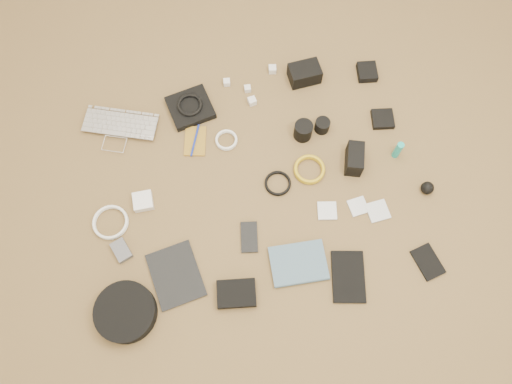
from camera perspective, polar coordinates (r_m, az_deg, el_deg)
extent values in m
cube|color=brown|center=(2.04, -0.53, 0.07)|extent=(4.00, 4.00, 0.04)
imported|color=silver|center=(2.19, -15.47, 6.50)|extent=(0.37, 0.32, 0.02)
cube|color=black|center=(2.19, -7.51, 9.54)|extent=(0.20, 0.20, 0.03)
torus|color=black|center=(2.17, -7.58, 9.84)|extent=(0.11, 0.11, 0.01)
cube|color=white|center=(2.24, -3.36, 12.40)|extent=(0.03, 0.03, 0.03)
cube|color=white|center=(2.22, -0.97, 11.72)|extent=(0.03, 0.03, 0.03)
cube|color=white|center=(2.28, 1.89, 13.84)|extent=(0.04, 0.04, 0.03)
cube|color=white|center=(2.19, -0.45, 10.34)|extent=(0.04, 0.04, 0.03)
cube|color=black|center=(2.25, 5.57, 13.33)|extent=(0.14, 0.10, 0.08)
cube|color=black|center=(2.32, 12.58, 13.25)|extent=(0.09, 0.10, 0.03)
cube|color=olive|center=(2.12, -6.96, 5.80)|extent=(0.12, 0.15, 0.01)
cylinder|color=#1327A0|center=(2.12, -6.99, 5.90)|extent=(0.06, 0.14, 0.01)
torus|color=white|center=(2.11, -3.40, 5.88)|extent=(0.12, 0.12, 0.01)
cylinder|color=black|center=(2.10, 5.41, 7.00)|extent=(0.09, 0.09, 0.08)
cylinder|color=black|center=(2.13, 7.58, 7.54)|extent=(0.08, 0.08, 0.06)
cube|color=black|center=(2.22, 14.27, 8.09)|extent=(0.10, 0.10, 0.02)
cube|color=white|center=(2.04, -12.78, -1.03)|extent=(0.08, 0.08, 0.03)
torus|color=white|center=(2.05, -16.25, -3.39)|extent=(0.17, 0.17, 0.01)
torus|color=black|center=(2.03, 2.50, 0.95)|extent=(0.11, 0.11, 0.01)
torus|color=gold|center=(2.06, 6.10, 2.50)|extent=(0.16, 0.16, 0.01)
cube|color=black|center=(2.07, 11.18, 3.75)|extent=(0.10, 0.14, 0.09)
cylinder|color=#1AAAA0|center=(2.12, 15.90, 4.64)|extent=(0.04, 0.04, 0.10)
cube|color=#55565A|center=(2.00, -15.13, -6.47)|extent=(0.08, 0.10, 0.02)
cube|color=black|center=(1.94, -9.15, -9.36)|extent=(0.21, 0.25, 0.01)
cube|color=black|center=(1.96, -0.78, -5.18)|extent=(0.09, 0.13, 0.01)
cube|color=silver|center=(2.01, 8.13, -2.14)|extent=(0.09, 0.09, 0.01)
cube|color=silver|center=(2.03, 11.58, -1.63)|extent=(0.08, 0.08, 0.01)
cube|color=silver|center=(2.04, 13.75, -2.14)|extent=(0.09, 0.09, 0.01)
sphere|color=black|center=(2.11, 18.99, 0.45)|extent=(0.07, 0.07, 0.05)
cylinder|color=black|center=(1.93, -14.67, -13.14)|extent=(0.28, 0.28, 0.06)
cube|color=black|center=(1.90, -2.25, -11.52)|extent=(0.16, 0.12, 0.04)
imported|color=#48657A|center=(1.92, 5.32, -10.41)|extent=(0.22, 0.17, 0.02)
cube|color=black|center=(1.95, 10.50, -9.49)|extent=(0.16, 0.22, 0.01)
cube|color=black|center=(2.04, 19.04, -7.57)|extent=(0.11, 0.14, 0.01)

